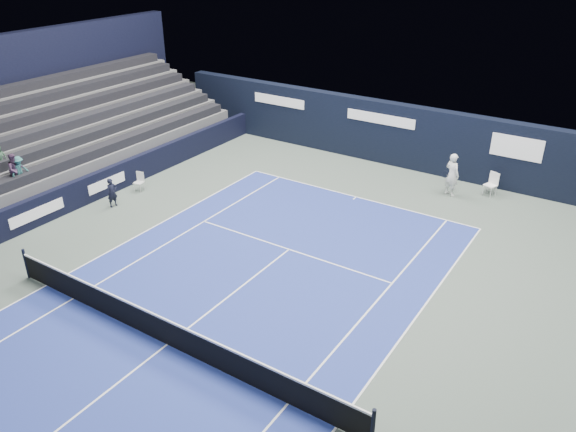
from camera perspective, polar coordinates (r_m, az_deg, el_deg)
name	(u,v)px	position (r m, az deg, el deg)	size (l,w,h in m)	color
ground	(212,309)	(17.88, -7.69, -9.39)	(48.00, 48.00, 0.00)	#49564F
court_surface	(167,345)	(16.76, -12.18, -12.66)	(10.97, 23.77, 0.01)	navy
folding_chair_back_a	(492,183)	(26.42, 20.02, 3.22)	(0.60, 0.59, 1.07)	white
folding_chair_back_b	(492,182)	(26.79, 20.03, 3.25)	(0.40, 0.38, 0.85)	silver
line_judge_chair	(139,180)	(26.23, -14.86, 3.55)	(0.46, 0.45, 0.87)	silver
line_judge	(112,193)	(24.93, -17.44, 2.28)	(0.46, 0.30, 1.26)	black
court_markings	(167,345)	(16.76, -12.18, -12.64)	(11.03, 23.83, 0.00)	white
tennis_net	(165,331)	(16.45, -12.35, -11.30)	(12.90, 0.10, 1.10)	black
back_sponsor_wall	(401,135)	(28.44, 11.38, 8.04)	(26.00, 0.63, 3.10)	black
side_barrier_left	(104,183)	(26.15, -18.20, 3.25)	(0.33, 22.00, 1.20)	black
spectator_stand	(63,132)	(29.14, -21.90, 7.90)	(6.00, 18.00, 6.40)	#4A4A4D
tennis_player	(452,175)	(25.75, 16.32, 4.07)	(0.84, 0.97, 1.94)	white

